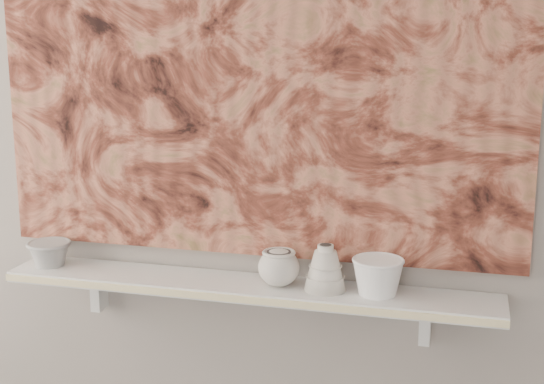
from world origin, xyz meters
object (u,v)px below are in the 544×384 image
(bowl_grey, at_px, (49,253))
(bowl_white, at_px, (378,276))
(shelf, at_px, (246,288))
(cup_cream, at_px, (279,267))
(bell_vessel, at_px, (325,267))
(painting, at_px, (253,59))

(bowl_grey, xyz_separation_m, bowl_white, (0.98, 0.00, 0.01))
(shelf, bearing_deg, cup_cream, 0.00)
(bowl_grey, xyz_separation_m, bell_vessel, (0.83, 0.00, 0.03))
(bowl_grey, distance_m, bell_vessel, 0.83)
(shelf, height_order, painting, painting)
(bowl_grey, distance_m, bowl_white, 0.98)
(shelf, relative_size, bowl_grey, 10.65)
(shelf, distance_m, bell_vessel, 0.24)
(painting, height_order, bowl_grey, painting)
(bowl_white, bearing_deg, cup_cream, 180.00)
(cup_cream, xyz_separation_m, bell_vessel, (0.13, 0.00, 0.01))
(painting, xyz_separation_m, cup_cream, (0.09, -0.08, -0.56))
(bowl_grey, bearing_deg, bell_vessel, 0.00)
(shelf, distance_m, cup_cream, 0.12)
(painting, bearing_deg, shelf, -90.00)
(bell_vessel, bearing_deg, bowl_white, 0.00)
(cup_cream, distance_m, bell_vessel, 0.13)
(bowl_grey, bearing_deg, cup_cream, 0.00)
(bowl_white, bearing_deg, bowl_grey, 180.00)
(bell_vessel, xyz_separation_m, bowl_white, (0.14, 0.00, -0.01))
(cup_cream, distance_m, bowl_white, 0.27)
(shelf, bearing_deg, bowl_white, 0.00)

